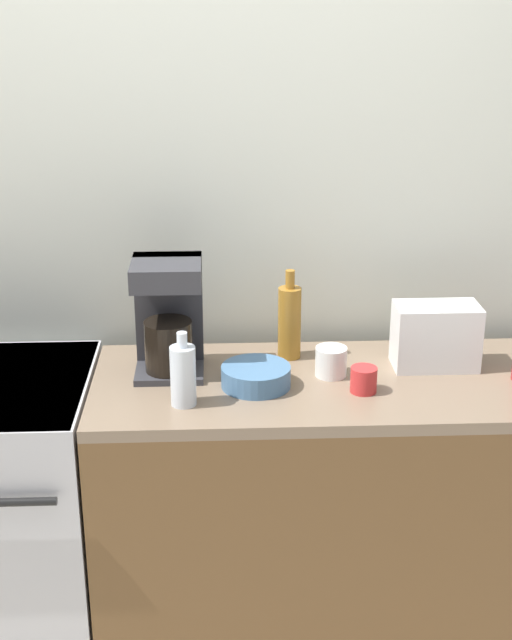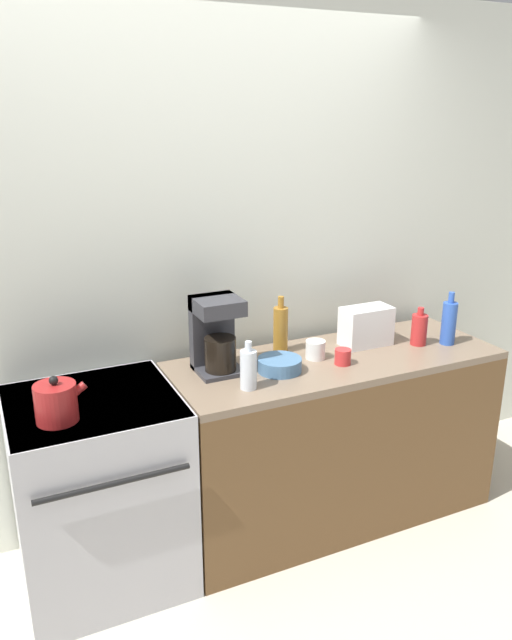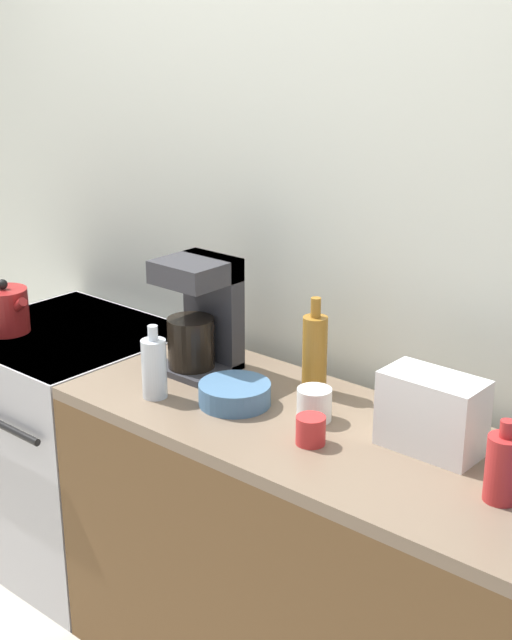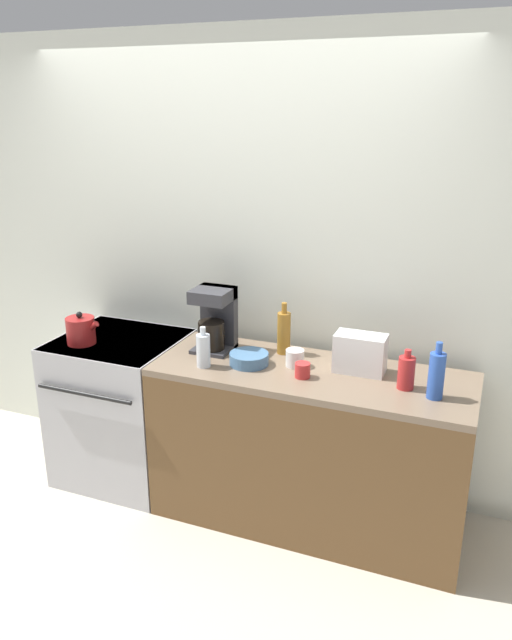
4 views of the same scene
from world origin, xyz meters
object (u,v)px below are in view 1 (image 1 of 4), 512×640
toaster (436,336)px  cup_white (331,362)px  bottle_amber (289,321)px  bowl (256,376)px  bottle_clear (183,375)px  cup_red (364,380)px  coffee_maker (168,315)px

toaster → cup_white: size_ratio=2.68×
toaster → bottle_amber: bottle_amber is taller
toaster → cup_white: bearing=-170.6°
bottle_amber → bowl: (-0.12, -0.22, -0.09)m
bowl → toaster: bearing=12.3°
bottle_clear → bowl: bottle_clear is taller
toaster → bowl: (-0.56, -0.12, -0.07)m
toaster → bottle_clear: bottle_clear is taller
cup_white → cup_red: 0.15m
cup_white → cup_red: size_ratio=1.23×
toaster → cup_white: (-0.33, -0.05, -0.06)m
bottle_clear → cup_white: (0.44, 0.18, -0.05)m
bottle_amber → cup_white: 0.21m
bottle_amber → toaster: bearing=-12.2°
toaster → cup_red: size_ratio=3.31×
bottle_amber → bottle_clear: bearing=-134.6°
cup_red → bowl: size_ratio=0.38×
bottle_clear → bottle_amber: size_ratio=0.75×
cup_red → coffee_maker: bearing=161.8°
bottle_amber → cup_red: bearing=-54.2°
coffee_maker → bottle_amber: size_ratio=1.23×
cup_white → bowl: 0.24m
bottle_clear → bottle_amber: bottle_amber is taller
coffee_maker → bottle_amber: coffee_maker is taller
bottle_clear → cup_red: bearing=6.5°
toaster → cup_white: 0.34m
toaster → bottle_clear: size_ratio=1.18×
bottle_clear → toaster: bearing=16.9°
cup_white → bowl: cup_white is taller
bottle_amber → bowl: bottle_amber is taller
coffee_maker → bowl: 0.33m
toaster → bottle_clear: bearing=-163.1°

